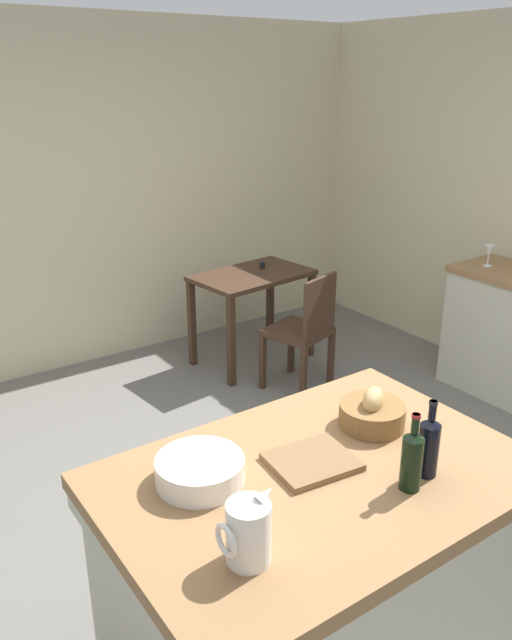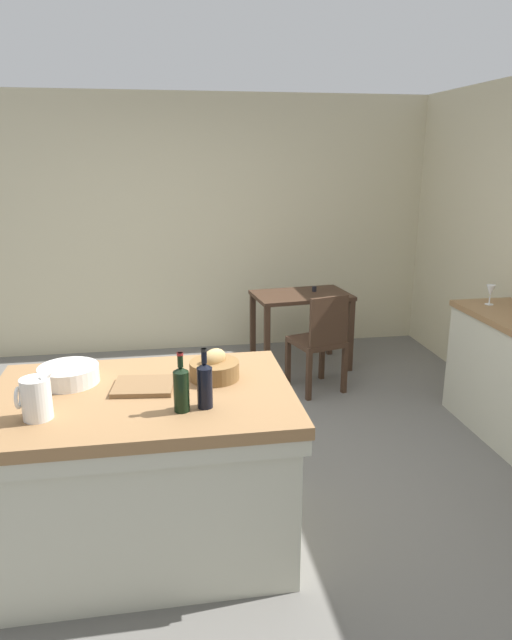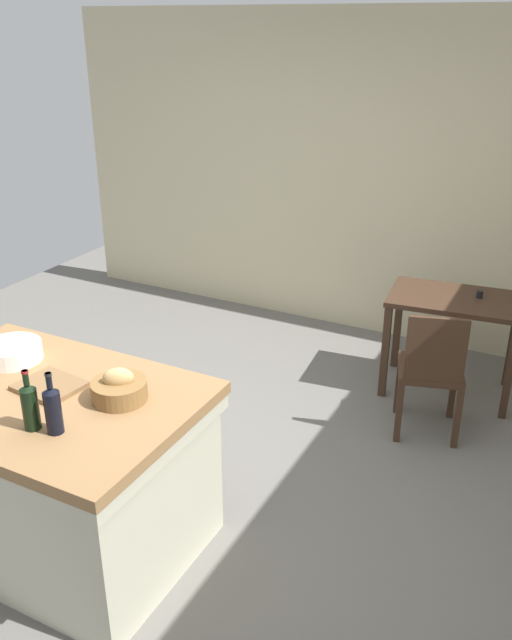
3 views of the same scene
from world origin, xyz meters
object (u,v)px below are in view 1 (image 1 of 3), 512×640
at_px(wooden_chair, 305,329).
at_px(wash_bowl, 200,471).
at_px(pitcher, 248,532).
at_px(island_table, 315,564).
at_px(wine_bottle_dark, 429,445).
at_px(bread_basket, 372,413).
at_px(cutting_board, 312,461).
at_px(wine_glass_middle, 489,252).
at_px(wine_bottle_amber, 412,459).
at_px(writing_desk, 252,288).

distance_m(wooden_chair, wash_bowl, 2.49).
xyz_separation_m(pitcher, wash_bowl, (0.08, 0.40, -0.05)).
distance_m(island_table, wine_bottle_dark, 0.64).
xyz_separation_m(bread_basket, wine_bottle_dark, (-0.08, -0.34, 0.06)).
distance_m(island_table, cutting_board, 0.42).
height_order(island_table, wine_glass_middle, wine_glass_middle).
bearing_deg(wine_bottle_dark, pitcher, 179.65).
bearing_deg(wine_glass_middle, wash_bowl, -160.74).
relative_size(bread_basket, wine_bottle_amber, 0.92).
bearing_deg(wine_bottle_amber, pitcher, 177.56).
xyz_separation_m(writing_desk, wine_bottle_dark, (-1.13, -2.70, 0.38)).
height_order(island_table, wine_bottle_dark, wine_bottle_dark).
bearing_deg(cutting_board, island_table, -99.33).
relative_size(wine_bottle_dark, wine_glass_middle, 1.86).
relative_size(wooden_chair, wine_glass_middle, 5.77).
bearing_deg(wine_bottle_amber, wash_bowl, 142.37).
xyz_separation_m(writing_desk, bread_basket, (-1.05, -2.36, 0.32)).
bearing_deg(wash_bowl, cutting_board, -19.92).
distance_m(wooden_chair, bread_basket, 2.08).
height_order(wash_bowl, wine_bottle_amber, wine_bottle_amber).
bearing_deg(wine_glass_middle, pitcher, -154.66).
bearing_deg(pitcher, island_table, 25.79).
distance_m(wash_bowl, wine_glass_middle, 3.13).
distance_m(bread_basket, cutting_board, 0.37).
xyz_separation_m(wine_bottle_dark, wine_glass_middle, (2.29, 1.44, 0.01)).
xyz_separation_m(bread_basket, wine_glass_middle, (2.22, 1.10, 0.07)).
bearing_deg(writing_desk, wooden_chair, -88.70).
xyz_separation_m(wash_bowl, bread_basket, (0.74, -0.07, 0.01)).
bearing_deg(wooden_chair, island_table, -127.96).
bearing_deg(bread_basket, wine_bottle_amber, -116.64).
height_order(island_table, writing_desk, island_table).
xyz_separation_m(wooden_chair, cutting_board, (-1.43, -1.79, 0.41)).
height_order(bread_basket, wine_bottle_dark, wine_bottle_dark).
bearing_deg(wooden_chair, wine_bottle_dark, -118.97).
bearing_deg(wooden_chair, bread_basket, -121.80).
bearing_deg(bread_basket, wine_glass_middle, 26.37).
xyz_separation_m(pitcher, bread_basket, (0.82, 0.34, -0.04)).
distance_m(wash_bowl, bread_basket, 0.74).
bearing_deg(wine_glass_middle, island_table, -154.74).
distance_m(island_table, wine_bottle_amber, 0.60).
relative_size(writing_desk, wine_bottle_dark, 3.35).
height_order(wooden_chair, pitcher, pitcher).
height_order(pitcher, wine_glass_middle, pitcher).
bearing_deg(wash_bowl, wine_glass_middle, 19.26).
height_order(wash_bowl, wine_glass_middle, wine_glass_middle).
relative_size(bread_basket, wine_bottle_dark, 0.91).
height_order(cutting_board, wine_bottle_dark, wine_bottle_dark).
relative_size(cutting_board, wine_bottle_dark, 1.03).
xyz_separation_m(pitcher, wine_bottle_dark, (0.74, -0.00, 0.02)).
relative_size(writing_desk, pitcher, 4.13).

